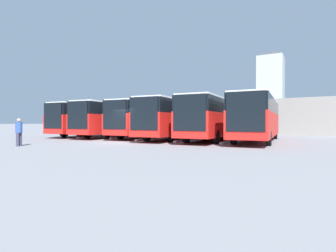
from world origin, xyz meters
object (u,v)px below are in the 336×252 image
(bus_1, at_px, (215,118))
(bus_4, at_px, (121,119))
(pedestrian, at_px, (19,131))
(bus_5, at_px, (98,119))
(bus_0, at_px, (258,117))
(bus_3, at_px, (152,119))
(bus_2, at_px, (178,118))

(bus_1, distance_m, bus_4, 10.35)
(bus_4, relative_size, pedestrian, 7.19)
(bus_4, xyz_separation_m, bus_5, (3.45, -0.23, 0.00))
(bus_0, xyz_separation_m, bus_1, (3.45, 0.17, 0.00))
(bus_3, bearing_deg, bus_4, 6.33)
(pedestrian, bearing_deg, bus_3, 153.43)
(bus_2, xyz_separation_m, bus_5, (10.35, -0.49, 0.00))
(bus_2, bearing_deg, bus_3, -18.86)
(bus_4, bearing_deg, bus_3, -173.67)
(bus_0, relative_size, bus_3, 1.00)
(bus_5, distance_m, pedestrian, 13.02)
(bus_0, relative_size, bus_1, 1.00)
(bus_1, distance_m, pedestrian, 14.53)
(pedestrian, bearing_deg, bus_0, 115.83)
(bus_0, xyz_separation_m, pedestrian, (12.23, 11.71, -0.96))
(bus_3, bearing_deg, bus_5, -0.76)
(bus_3, xyz_separation_m, pedestrian, (1.88, 12.39, -0.96))
(bus_1, xyz_separation_m, bus_5, (13.80, -0.43, 0.00))
(bus_5, bearing_deg, pedestrian, 108.52)
(pedestrian, bearing_deg, bus_1, 124.80)
(pedestrian, bearing_deg, bus_4, 169.67)
(bus_3, height_order, pedestrian, bus_3)
(bus_3, height_order, bus_4, same)
(bus_5, bearing_deg, bus_1, 173.99)
(bus_1, bearing_deg, bus_3, -11.23)
(bus_2, bearing_deg, bus_4, -6.37)
(bus_0, height_order, bus_1, same)
(bus_4, bearing_deg, bus_2, 173.63)
(bus_2, relative_size, bus_3, 1.00)
(bus_0, distance_m, bus_2, 6.90)
(bus_3, relative_size, bus_4, 1.00)
(bus_4, bearing_deg, pedestrian, 93.39)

